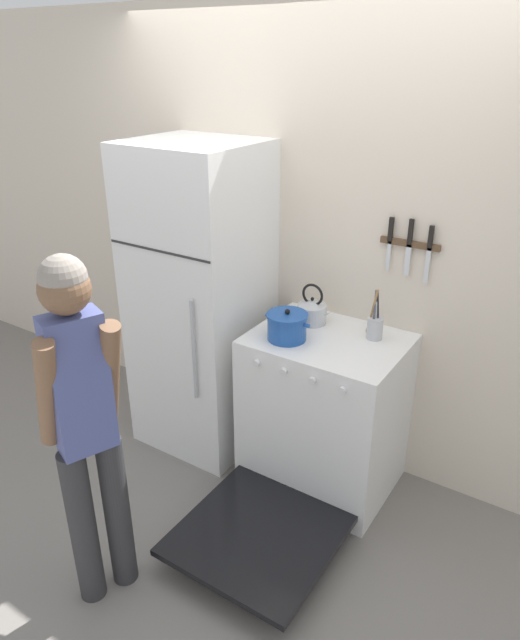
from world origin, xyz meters
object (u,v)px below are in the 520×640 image
Objects in this scene: stove_range at (321,415)px; dutch_oven_pot at (287,326)px; utensil_jar at (375,326)px; refrigerator at (200,302)px; person at (85,420)px; tea_kettle at (312,311)px.

stove_range is 5.27× the size of dutch_oven_pot.
stove_range is 4.90× the size of utensil_jar.
refrigerator is 1.14× the size of person.
refrigerator is 0.68m from dutch_oven_pot.
dutch_oven_pot is at bearing -154.65° from stove_range.
person is (-0.32, -1.34, -0.06)m from tea_kettle.
dutch_oven_pot is 1.13m from person.
refrigerator is at bearing -168.71° from tea_kettle.
refrigerator is 1.06m from utensil_jar.
tea_kettle is 0.14× the size of person.
refrigerator reaches higher than stove_range.
person reaches higher than dutch_oven_pot.
dutch_oven_pot is at bearing -93.20° from tea_kettle.
refrigerator is at bearing 170.32° from dutch_oven_pot.
stove_range is at bearing -0.65° from person.
dutch_oven_pot is 0.93× the size of utensil_jar.
stove_range is at bearing 25.35° from dutch_oven_pot.
person is (-0.48, -1.18, 0.48)m from stove_range.
tea_kettle is (0.01, 0.25, -0.00)m from dutch_oven_pot.
dutch_oven_pot is 0.16× the size of person.
stove_range is at bearing -44.59° from tea_kettle.
stove_range is (0.85, -0.03, -0.47)m from refrigerator.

